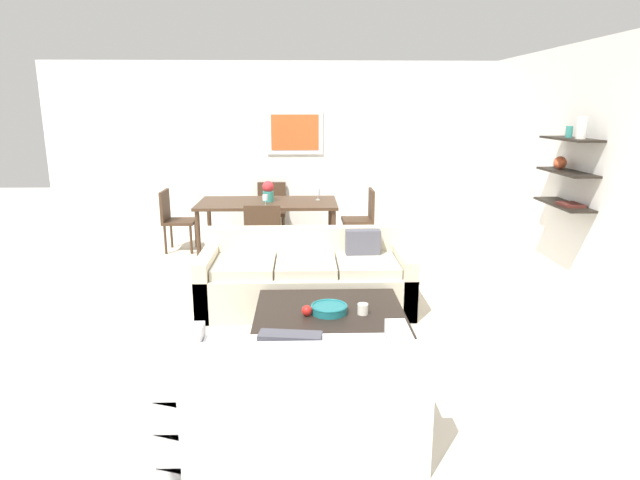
# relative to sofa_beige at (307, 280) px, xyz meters

# --- Properties ---
(ground_plane) EXTENTS (18.00, 18.00, 0.00)m
(ground_plane) POSITION_rel_sofa_beige_xyz_m (-0.07, -0.34, -0.29)
(ground_plane) COLOR beige
(back_wall_unit) EXTENTS (8.40, 0.09, 2.70)m
(back_wall_unit) POSITION_rel_sofa_beige_xyz_m (0.23, 3.19, 1.06)
(back_wall_unit) COLOR silver
(back_wall_unit) RESTS_ON ground
(right_wall_shelf_unit) EXTENTS (0.34, 8.20, 2.70)m
(right_wall_shelf_unit) POSITION_rel_sofa_beige_xyz_m (2.96, 0.27, 1.06)
(right_wall_shelf_unit) COLOR silver
(right_wall_shelf_unit) RESTS_ON ground
(sofa_beige) EXTENTS (2.14, 0.90, 0.78)m
(sofa_beige) POSITION_rel_sofa_beige_xyz_m (0.00, 0.00, 0.00)
(sofa_beige) COLOR beige
(sofa_beige) RESTS_ON ground
(loveseat_white) EXTENTS (1.52, 0.90, 0.78)m
(loveseat_white) POSITION_rel_sofa_beige_xyz_m (-0.09, -2.29, 0.00)
(loveseat_white) COLOR white
(loveseat_white) RESTS_ON ground
(coffee_table) EXTENTS (1.23, 1.10, 0.38)m
(coffee_table) POSITION_rel_sofa_beige_xyz_m (0.18, -1.10, -0.10)
(coffee_table) COLOR black
(coffee_table) RESTS_ON ground
(decorative_bowl) EXTENTS (0.30, 0.30, 0.07)m
(decorative_bowl) POSITION_rel_sofa_beige_xyz_m (0.18, -1.14, 0.13)
(decorative_bowl) COLOR #19666B
(decorative_bowl) RESTS_ON coffee_table
(candle_jar) EXTENTS (0.09, 0.09, 0.09)m
(candle_jar) POSITION_rel_sofa_beige_xyz_m (0.45, -1.17, 0.13)
(candle_jar) COLOR silver
(candle_jar) RESTS_ON coffee_table
(apple_on_coffee_table) EXTENTS (0.09, 0.09, 0.09)m
(apple_on_coffee_table) POSITION_rel_sofa_beige_xyz_m (-0.01, -1.19, 0.13)
(apple_on_coffee_table) COLOR red
(apple_on_coffee_table) RESTS_ON coffee_table
(dining_table) EXTENTS (1.91, 0.99, 0.75)m
(dining_table) POSITION_rel_sofa_beige_xyz_m (-0.53, 2.09, 0.39)
(dining_table) COLOR #422D1E
(dining_table) RESTS_ON ground
(dining_chair_left_far) EXTENTS (0.44, 0.44, 0.88)m
(dining_chair_left_far) POSITION_rel_sofa_beige_xyz_m (-1.89, 2.31, 0.21)
(dining_chair_left_far) COLOR #422D1E
(dining_chair_left_far) RESTS_ON ground
(dining_chair_right_far) EXTENTS (0.44, 0.44, 0.88)m
(dining_chair_right_far) POSITION_rel_sofa_beige_xyz_m (0.84, 2.31, 0.21)
(dining_chair_right_far) COLOR #422D1E
(dining_chair_right_far) RESTS_ON ground
(dining_chair_head) EXTENTS (0.44, 0.44, 0.88)m
(dining_chair_head) POSITION_rel_sofa_beige_xyz_m (-0.53, 2.99, 0.21)
(dining_chair_head) COLOR #422D1E
(dining_chair_head) RESTS_ON ground
(dining_chair_foot) EXTENTS (0.44, 0.44, 0.88)m
(dining_chair_foot) POSITION_rel_sofa_beige_xyz_m (-0.53, 1.18, 0.21)
(dining_chair_foot) COLOR #422D1E
(dining_chair_foot) RESTS_ON ground
(wine_glass_right_far) EXTENTS (0.07, 0.07, 0.16)m
(wine_glass_right_far) POSITION_rel_sofa_beige_xyz_m (0.17, 2.21, 0.57)
(wine_glass_right_far) COLOR silver
(wine_glass_right_far) RESTS_ON dining_table
(wine_glass_head) EXTENTS (0.07, 0.07, 0.16)m
(wine_glass_head) POSITION_rel_sofa_beige_xyz_m (-0.53, 2.52, 0.57)
(wine_glass_head) COLOR silver
(wine_glass_head) RESTS_ON dining_table
(wine_glass_foot) EXTENTS (0.07, 0.07, 0.17)m
(wine_glass_foot) POSITION_rel_sofa_beige_xyz_m (-0.53, 1.65, 0.58)
(wine_glass_foot) COLOR silver
(wine_glass_foot) RESTS_ON dining_table
(centerpiece_vase) EXTENTS (0.16, 0.16, 0.28)m
(centerpiece_vase) POSITION_rel_sofa_beige_xyz_m (-0.52, 2.11, 0.60)
(centerpiece_vase) COLOR teal
(centerpiece_vase) RESTS_ON dining_table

